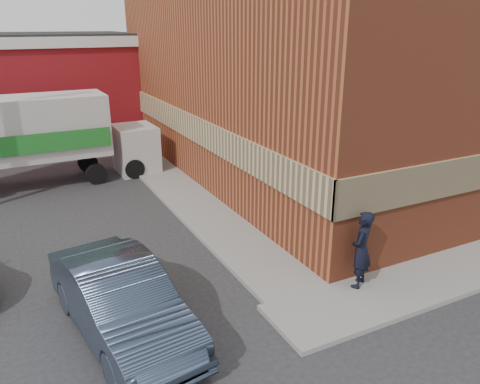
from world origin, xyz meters
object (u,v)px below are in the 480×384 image
brick_building (340,57)px  sedan (121,301)px  man (361,249)px  box_truck (53,133)px

brick_building → sedan: size_ratio=3.83×
man → sedan: bearing=-43.2°
man → sedan: (-5.48, 0.85, -0.29)m
brick_building → box_truck: (-11.81, 2.51, -2.67)m
sedan → box_truck: (0.06, 11.01, 1.23)m
sedan → box_truck: size_ratio=0.67×
man → sedan: man is taller
brick_building → man: brick_building is taller
brick_building → box_truck: size_ratio=2.57×
sedan → box_truck: 11.08m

